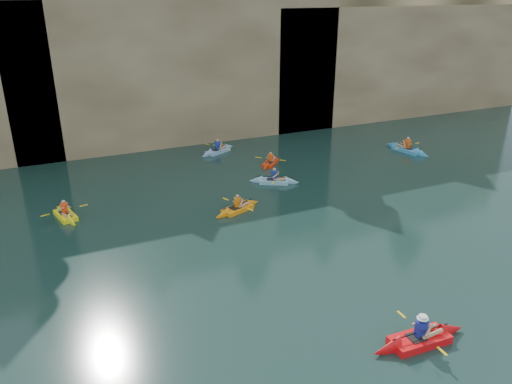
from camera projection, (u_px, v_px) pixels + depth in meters
name	position (u px, v px, depth m)	size (l,w,h in m)	color
ground	(322.00, 308.00, 18.19)	(160.00, 160.00, 0.00)	black
cliff	(136.00, 51.00, 41.20)	(70.00, 16.00, 12.00)	tan
cliff_slab_center	(186.00, 65.00, 35.84)	(24.00, 2.40, 11.40)	tan
cliff_slab_east	(406.00, 60.00, 43.77)	(26.00, 2.40, 9.84)	tan
sea_cave_center	(108.00, 131.00, 34.56)	(3.50, 1.00, 3.20)	black
sea_cave_east	(287.00, 104.00, 39.65)	(5.00, 1.00, 4.50)	black
main_kayaker	(420.00, 339.00, 16.30)	(3.62, 2.43, 1.34)	red
kayaker_orange	(238.00, 209.00, 26.02)	(3.09, 2.18, 1.15)	orange
kayaker_ltblue_near	(274.00, 181.00, 29.75)	(2.98, 2.14, 1.20)	#7BB1CE
kayaker_red_far	(270.00, 162.00, 32.94)	(2.48, 2.50, 1.05)	red
kayaker_yellow	(66.00, 215.00, 25.28)	(2.32, 3.01, 1.20)	#FFF015
kayaker_ltblue_mid	(218.00, 150.00, 35.28)	(3.24, 2.21, 1.24)	#7CA4CF
kayaker_blue_east	(407.00, 149.00, 35.48)	(2.57, 3.83, 1.34)	#3D95D1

